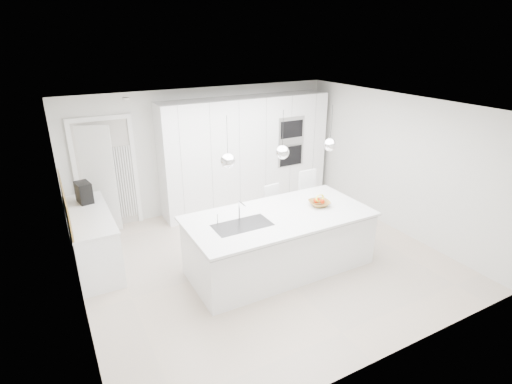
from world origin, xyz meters
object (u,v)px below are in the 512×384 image
island_base (280,243)px  bar_stool_right (311,202)px  fruit_bowl (319,203)px  espresso_machine (84,192)px  bar_stool_left (275,214)px

island_base → bar_stool_right: size_ratio=2.46×
island_base → fruit_bowl: size_ratio=8.47×
fruit_bowl → espresso_machine: 3.81m
espresso_machine → bar_stool_right: (3.72, -1.14, -0.50)m
espresso_machine → bar_stool_left: size_ratio=0.34×
island_base → bar_stool_right: bar_stool_right is taller
bar_stool_left → island_base: bearing=-122.7°
bar_stool_right → espresso_machine: bearing=162.9°
island_base → fruit_bowl: (0.75, 0.04, 0.51)m
fruit_bowl → bar_stool_left: bearing=113.1°
fruit_bowl → espresso_machine: bearing=149.3°
fruit_bowl → island_base: bearing=-177.1°
fruit_bowl → bar_stool_right: size_ratio=0.29×
fruit_bowl → bar_stool_right: (0.44, 0.80, -0.37)m
fruit_bowl → bar_stool_right: 0.99m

